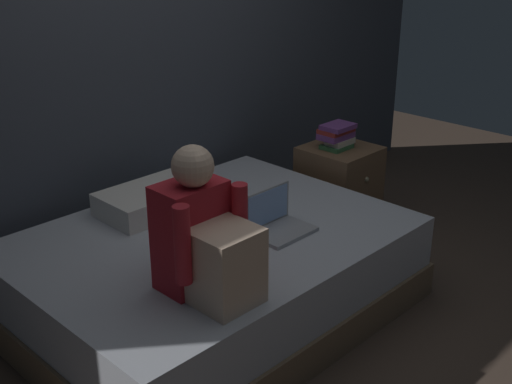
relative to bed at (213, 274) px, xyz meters
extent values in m
plane|color=#47382D|center=(0.20, -0.30, -0.24)|extent=(8.00, 8.00, 0.00)
cube|color=#424751|center=(0.20, 0.90, 1.11)|extent=(5.60, 0.10, 2.70)
cube|color=#7A6047|center=(0.00, 0.00, -0.14)|extent=(2.00, 1.50, 0.19)
cube|color=#B2B7C1|center=(0.00, 0.00, 0.10)|extent=(1.96, 1.46, 0.29)
cube|color=brown|center=(1.30, 0.17, 0.06)|extent=(0.44, 0.44, 0.59)
sphere|color=gray|center=(1.30, -0.05, 0.19)|extent=(0.04, 0.04, 0.04)
cube|color=#B21E28|center=(-0.40, -0.32, 0.48)|extent=(0.30, 0.20, 0.48)
sphere|color=beige|center=(-0.40, -0.35, 0.81)|extent=(0.18, 0.18, 0.18)
cube|color=beige|center=(-0.40, -0.54, 0.41)|extent=(0.26, 0.24, 0.34)
cylinder|color=#B21E28|center=(-0.56, -0.46, 0.54)|extent=(0.07, 0.07, 0.34)
cylinder|color=#B21E28|center=(-0.24, -0.46, 0.54)|extent=(0.07, 0.07, 0.34)
cube|color=#9EA0A5|center=(0.25, -0.27, 0.25)|extent=(0.32, 0.22, 0.02)
cube|color=#9EA0A5|center=(0.25, -0.16, 0.36)|extent=(0.32, 0.01, 0.20)
cube|color=#8CB2EA|center=(0.25, -0.17, 0.36)|extent=(0.29, 0.00, 0.18)
cube|color=silver|center=(-0.04, 0.45, 0.31)|extent=(0.56, 0.36, 0.13)
cube|color=#387042|center=(1.26, 0.17, 0.37)|extent=(0.18, 0.15, 0.03)
cube|color=beige|center=(1.28, 0.16, 0.41)|extent=(0.18, 0.12, 0.04)
cube|color=#703D84|center=(1.27, 0.19, 0.44)|extent=(0.23, 0.15, 0.04)
cube|color=#9E2D28|center=(1.27, 0.19, 0.48)|extent=(0.22, 0.15, 0.03)
cube|color=#703D84|center=(1.26, 0.17, 0.51)|extent=(0.21, 0.16, 0.03)
camera|label=1|loc=(-2.02, -2.30, 1.73)|focal=45.82mm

